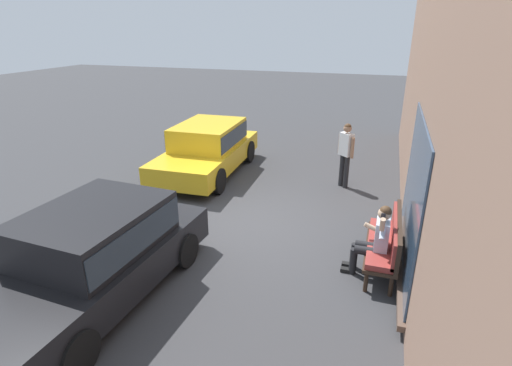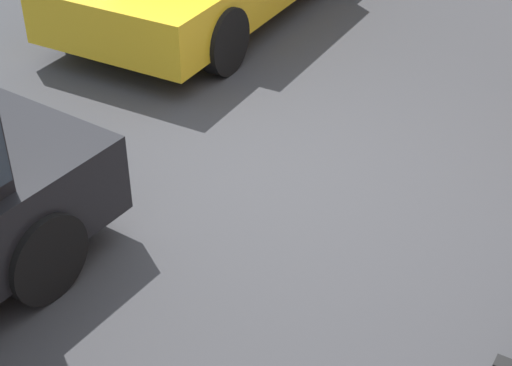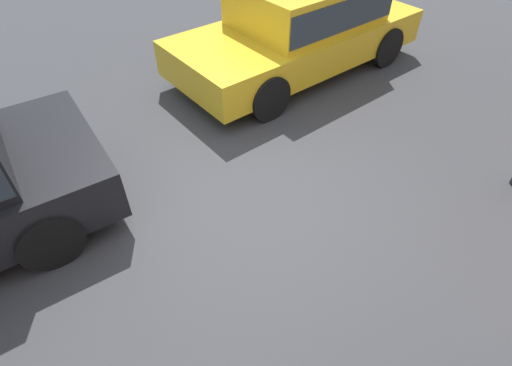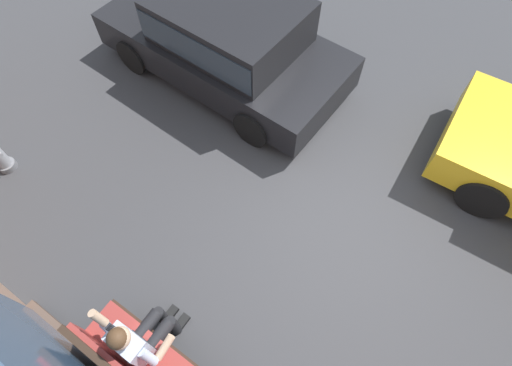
# 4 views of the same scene
# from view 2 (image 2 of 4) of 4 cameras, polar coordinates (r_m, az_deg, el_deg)

# --- Properties ---
(ground_plane) EXTENTS (60.00, 60.00, 0.00)m
(ground_plane) POSITION_cam_2_polar(r_m,az_deg,el_deg) (6.27, 0.92, 0.61)
(ground_plane) COLOR #38383A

